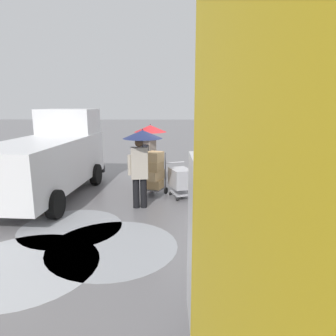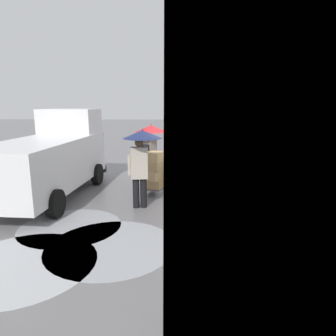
{
  "view_description": "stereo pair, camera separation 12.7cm",
  "coord_description": "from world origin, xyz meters",
  "px_view_note": "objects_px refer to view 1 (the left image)",
  "views": [
    {
      "loc": [
        0.23,
        9.28,
        2.79
      ],
      "look_at": [
        0.43,
        1.12,
        1.05
      ],
      "focal_mm": 32.5,
      "sensor_mm": 36.0,
      "label": 1
    },
    {
      "loc": [
        0.1,
        9.27,
        2.79
      ],
      "look_at": [
        0.43,
        1.12,
        1.05
      ],
      "focal_mm": 32.5,
      "sensor_mm": 36.0,
      "label": 2
    }
  ],
  "objects_px": {
    "pedestrian_black_side": "(149,142)",
    "shopping_cart_vendor": "(180,179)",
    "cargo_van_parked_right": "(49,158)",
    "hand_dolly_boxes": "(155,171)",
    "pedestrian_pink_side": "(141,150)",
    "pedestrian_white_side": "(215,148)"
  },
  "relations": [
    {
      "from": "shopping_cart_vendor",
      "to": "pedestrian_black_side",
      "type": "relative_size",
      "value": 0.47
    },
    {
      "from": "hand_dolly_boxes",
      "to": "pedestrian_pink_side",
      "type": "height_order",
      "value": "pedestrian_pink_side"
    },
    {
      "from": "cargo_van_parked_right",
      "to": "shopping_cart_vendor",
      "type": "xyz_separation_m",
      "value": [
        -3.98,
        0.14,
        -0.61
      ]
    },
    {
      "from": "pedestrian_white_side",
      "to": "pedestrian_black_side",
      "type": "bearing_deg",
      "value": -38.23
    },
    {
      "from": "shopping_cart_vendor",
      "to": "pedestrian_pink_side",
      "type": "height_order",
      "value": "pedestrian_pink_side"
    },
    {
      "from": "hand_dolly_boxes",
      "to": "pedestrian_white_side",
      "type": "bearing_deg",
      "value": 155.75
    },
    {
      "from": "cargo_van_parked_right",
      "to": "pedestrian_white_side",
      "type": "height_order",
      "value": "cargo_van_parked_right"
    },
    {
      "from": "pedestrian_black_side",
      "to": "pedestrian_white_side",
      "type": "bearing_deg",
      "value": 141.77
    },
    {
      "from": "pedestrian_pink_side",
      "to": "cargo_van_parked_right",
      "type": "bearing_deg",
      "value": -20.24
    },
    {
      "from": "shopping_cart_vendor",
      "to": "hand_dolly_boxes",
      "type": "height_order",
      "value": "hand_dolly_boxes"
    },
    {
      "from": "cargo_van_parked_right",
      "to": "shopping_cart_vendor",
      "type": "bearing_deg",
      "value": 177.96
    },
    {
      "from": "cargo_van_parked_right",
      "to": "hand_dolly_boxes",
      "type": "bearing_deg",
      "value": -179.1
    },
    {
      "from": "pedestrian_black_side",
      "to": "pedestrian_white_side",
      "type": "height_order",
      "value": "same"
    },
    {
      "from": "cargo_van_parked_right",
      "to": "hand_dolly_boxes",
      "type": "height_order",
      "value": "cargo_van_parked_right"
    },
    {
      "from": "shopping_cart_vendor",
      "to": "pedestrian_white_side",
      "type": "xyz_separation_m",
      "value": [
        -0.94,
        0.58,
        1.02
      ]
    },
    {
      "from": "pedestrian_black_side",
      "to": "pedestrian_pink_side",
      "type": "bearing_deg",
      "value": 88.37
    },
    {
      "from": "cargo_van_parked_right",
      "to": "hand_dolly_boxes",
      "type": "xyz_separation_m",
      "value": [
        -3.2,
        -0.05,
        -0.41
      ]
    },
    {
      "from": "pedestrian_black_side",
      "to": "shopping_cart_vendor",
      "type": "bearing_deg",
      "value": 136.55
    },
    {
      "from": "pedestrian_pink_side",
      "to": "pedestrian_white_side",
      "type": "height_order",
      "value": "same"
    },
    {
      "from": "pedestrian_black_side",
      "to": "cargo_van_parked_right",
      "type": "bearing_deg",
      "value": 15.09
    },
    {
      "from": "cargo_van_parked_right",
      "to": "pedestrian_white_side",
      "type": "bearing_deg",
      "value": 171.63
    },
    {
      "from": "shopping_cart_vendor",
      "to": "pedestrian_white_side",
      "type": "distance_m",
      "value": 1.5
    }
  ]
}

